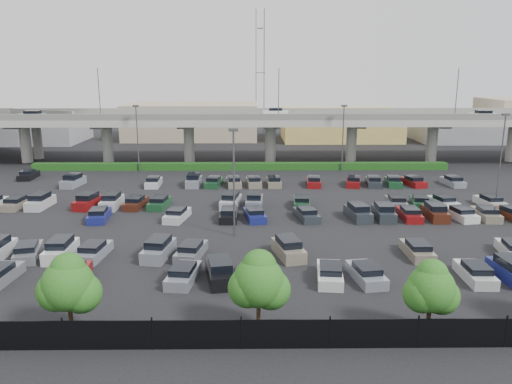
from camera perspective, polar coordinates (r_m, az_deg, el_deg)
ground at (r=55.60m, az=-2.22°, el=-2.38°), size 280.00×280.00×0.00m
overpass at (r=85.84m, az=-1.85°, el=8.04°), size 150.00×13.00×15.80m
hedge at (r=79.82m, az=-1.75°, el=2.96°), size 66.00×1.60×1.10m
fence at (r=29.28m, az=-3.85°, el=-15.94°), size 70.00×0.10×2.00m
tree_row at (r=29.39m, az=-2.28°, el=-10.09°), size 65.07×3.66×5.94m
parked_cars at (r=51.27m, az=-1.79°, el=-3.05°), size 63.21×41.59×1.67m
light_poles at (r=56.45m, az=-6.43°, el=4.28°), size 66.90×48.38×10.30m
distant_buildings at (r=116.32m, az=4.74°, el=7.88°), size 138.00×24.00×9.00m
comm_tower at (r=127.44m, az=0.46°, el=13.77°), size 2.40×2.40×30.00m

